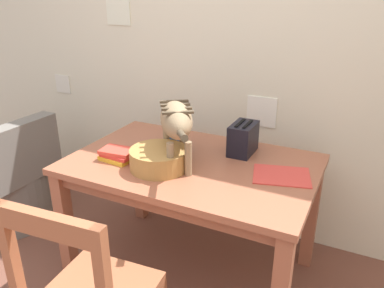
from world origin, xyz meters
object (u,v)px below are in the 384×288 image
object	(u,v)px
coffee_mug	(174,135)
toaster	(243,139)
saucer_bowl	(173,146)
magazine	(282,176)
cat	(176,121)
wicker_armchair	(9,187)
dining_table	(192,176)
wicker_basket	(159,158)
book_stack	(118,155)

from	to	relation	value
coffee_mug	toaster	world-z (taller)	toaster
saucer_bowl	coffee_mug	distance (m)	0.06
magazine	cat	bearing A→B (deg)	174.07
wicker_armchair	dining_table	bearing A→B (deg)	-84.68
wicker_basket	toaster	xyz separation A→B (m)	(0.32, 0.37, 0.03)
cat	coffee_mug	xyz separation A→B (m)	(-0.11, 0.16, -0.15)
saucer_bowl	toaster	world-z (taller)	toaster
wicker_basket	wicker_armchair	distance (m)	1.38
dining_table	saucer_bowl	size ratio (longest dim) A/B	6.93
cat	book_stack	world-z (taller)	cat
toaster	wicker_basket	bearing A→B (deg)	-130.46
coffee_mug	book_stack	size ratio (longest dim) A/B	0.69
dining_table	saucer_bowl	bearing A→B (deg)	146.90
saucer_bowl	coffee_mug	size ratio (longest dim) A/B	1.44
coffee_mug	toaster	size ratio (longest dim) A/B	0.65
wicker_armchair	toaster	bearing A→B (deg)	-77.17
toaster	wicker_armchair	distance (m)	1.72
saucer_bowl	toaster	xyz separation A→B (m)	(0.38, 0.11, 0.07)
coffee_mug	magazine	size ratio (longest dim) A/B	0.47
magazine	wicker_basket	xyz separation A→B (m)	(-0.58, -0.19, 0.05)
dining_table	coffee_mug	bearing A→B (deg)	146.34
book_stack	magazine	bearing A→B (deg)	13.15
book_stack	wicker_basket	world-z (taller)	wicker_basket
cat	magazine	size ratio (longest dim) A/B	1.99
dining_table	wicker_basket	distance (m)	0.23
toaster	dining_table	bearing A→B (deg)	-131.74
dining_table	magazine	distance (m)	0.48
saucer_bowl	wicker_armchair	world-z (taller)	wicker_armchair
saucer_bowl	magazine	xyz separation A→B (m)	(0.65, -0.07, -0.01)
dining_table	coffee_mug	distance (m)	0.27
wicker_basket	wicker_armchair	xyz separation A→B (m)	(-1.28, 0.06, -0.50)
saucer_bowl	wicker_armchair	xyz separation A→B (m)	(-1.22, -0.21, -0.46)
book_stack	wicker_armchair	distance (m)	1.14
coffee_mug	magazine	bearing A→B (deg)	-6.64
cat	wicker_basket	xyz separation A→B (m)	(-0.05, -0.10, -0.18)
dining_table	toaster	world-z (taller)	toaster
coffee_mug	wicker_basket	bearing A→B (deg)	-77.37
wicker_armchair	book_stack	bearing A→B (deg)	-91.95
coffee_mug	wicker_basket	distance (m)	0.27
saucer_bowl	magazine	distance (m)	0.65
wicker_armchair	wicker_basket	bearing A→B (deg)	-90.86
wicker_basket	coffee_mug	bearing A→B (deg)	102.63
dining_table	wicker_basket	world-z (taller)	wicker_basket
dining_table	wicker_armchair	bearing A→B (deg)	-176.33
cat	coffee_mug	bearing A→B (deg)	89.09
magazine	book_stack	xyz separation A→B (m)	(-0.84, -0.20, 0.03)
wicker_basket	wicker_armchair	size ratio (longest dim) A/B	0.38
saucer_bowl	book_stack	size ratio (longest dim) A/B	0.99
cat	book_stack	distance (m)	0.38
coffee_mug	saucer_bowl	bearing A→B (deg)	180.00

